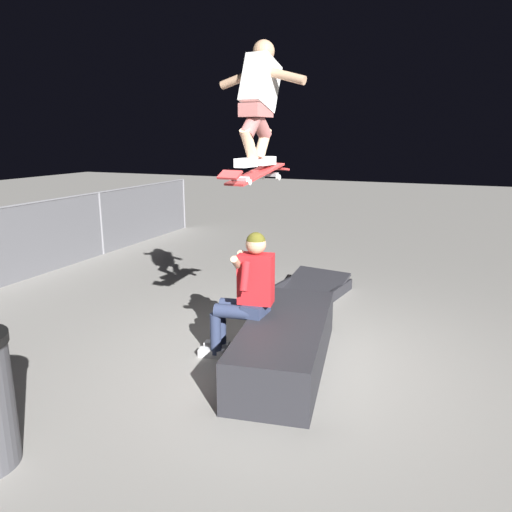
{
  "coord_description": "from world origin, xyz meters",
  "views": [
    {
      "loc": [
        -4.25,
        -1.55,
        2.21
      ],
      "look_at": [
        0.0,
        0.24,
        1.07
      ],
      "focal_mm": 34.37,
      "sensor_mm": 36.0,
      "label": 1
    }
  ],
  "objects_px": {
    "skateboard": "(256,174)",
    "kicker_ramp": "(310,290)",
    "person_sitting_on_ledge": "(246,289)",
    "ledge_box_main": "(285,344)",
    "skater_airborne": "(259,98)"
  },
  "relations": [
    {
      "from": "ledge_box_main",
      "to": "kicker_ramp",
      "type": "distance_m",
      "value": 2.29
    },
    {
      "from": "skateboard",
      "to": "kicker_ramp",
      "type": "distance_m",
      "value": 2.82
    },
    {
      "from": "person_sitting_on_ledge",
      "to": "ledge_box_main",
      "type": "bearing_deg",
      "value": -95.63
    },
    {
      "from": "skater_airborne",
      "to": "ledge_box_main",
      "type": "bearing_deg",
      "value": -111.87
    },
    {
      "from": "ledge_box_main",
      "to": "skater_airborne",
      "type": "relative_size",
      "value": 1.82
    },
    {
      "from": "person_sitting_on_ledge",
      "to": "skater_airborne",
      "type": "distance_m",
      "value": 1.83
    },
    {
      "from": "person_sitting_on_ledge",
      "to": "skater_airborne",
      "type": "xyz_separation_m",
      "value": [
        0.09,
        -0.1,
        1.82
      ]
    },
    {
      "from": "skateboard",
      "to": "person_sitting_on_ledge",
      "type": "bearing_deg",
      "value": 110.68
    },
    {
      "from": "skater_airborne",
      "to": "kicker_ramp",
      "type": "bearing_deg",
      "value": 2.04
    },
    {
      "from": "skater_airborne",
      "to": "kicker_ramp",
      "type": "xyz_separation_m",
      "value": [
        2.11,
        0.08,
        -2.49
      ]
    },
    {
      "from": "skateboard",
      "to": "kicker_ramp",
      "type": "height_order",
      "value": "skateboard"
    },
    {
      "from": "skateboard",
      "to": "skater_airborne",
      "type": "height_order",
      "value": "skater_airborne"
    },
    {
      "from": "person_sitting_on_ledge",
      "to": "kicker_ramp",
      "type": "bearing_deg",
      "value": -0.71
    },
    {
      "from": "person_sitting_on_ledge",
      "to": "skater_airborne",
      "type": "bearing_deg",
      "value": -48.08
    },
    {
      "from": "skateboard",
      "to": "kicker_ramp",
      "type": "xyz_separation_m",
      "value": [
        2.17,
        0.07,
        -1.8
      ]
    }
  ]
}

